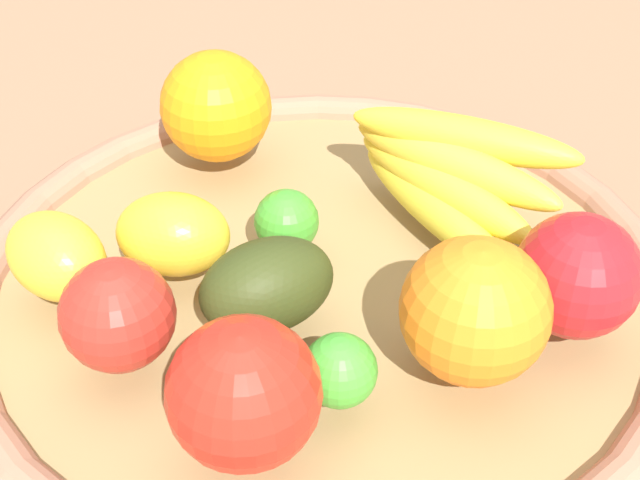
{
  "coord_description": "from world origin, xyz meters",
  "views": [
    {
      "loc": [
        0.41,
        -0.17,
        0.4
      ],
      "look_at": [
        0.0,
        0.0,
        0.06
      ],
      "focal_mm": 50.22,
      "sensor_mm": 36.0,
      "label": 1
    }
  ],
  "objects_px": {
    "apple_1": "(118,315)",
    "lime_1": "(287,221)",
    "lemon_0": "(56,256)",
    "apple_0": "(244,393)",
    "orange_0": "(475,311)",
    "lime_0": "(340,371)",
    "lemon_1": "(173,234)",
    "apple_2": "(577,275)",
    "banana_bunch": "(449,173)",
    "avocado": "(267,286)",
    "orange_1": "(216,106)"
  },
  "relations": [
    {
      "from": "lemon_1",
      "to": "apple_2",
      "type": "distance_m",
      "value": 0.24
    },
    {
      "from": "banana_bunch",
      "to": "lime_0",
      "type": "relative_size",
      "value": 3.96
    },
    {
      "from": "apple_1",
      "to": "lime_0",
      "type": "bearing_deg",
      "value": 52.83
    },
    {
      "from": "apple_1",
      "to": "banana_bunch",
      "type": "height_order",
      "value": "banana_bunch"
    },
    {
      "from": "orange_0",
      "to": "apple_2",
      "type": "height_order",
      "value": "orange_0"
    },
    {
      "from": "apple_0",
      "to": "apple_2",
      "type": "relative_size",
      "value": 1.06
    },
    {
      "from": "avocado",
      "to": "apple_2",
      "type": "xyz_separation_m",
      "value": [
        0.07,
        0.16,
        0.01
      ]
    },
    {
      "from": "apple_0",
      "to": "lemon_1",
      "type": "height_order",
      "value": "apple_0"
    },
    {
      "from": "lime_0",
      "to": "orange_1",
      "type": "xyz_separation_m",
      "value": [
        -0.26,
        0.02,
        0.02
      ]
    },
    {
      "from": "apple_0",
      "to": "lemon_0",
      "type": "relative_size",
      "value": 1.1
    },
    {
      "from": "apple_0",
      "to": "apple_1",
      "type": "xyz_separation_m",
      "value": [
        -0.09,
        -0.04,
        -0.01
      ]
    },
    {
      "from": "banana_bunch",
      "to": "apple_2",
      "type": "xyz_separation_m",
      "value": [
        0.12,
        0.01,
        0.0
      ]
    },
    {
      "from": "orange_1",
      "to": "banana_bunch",
      "type": "bearing_deg",
      "value": 41.65
    },
    {
      "from": "orange_1",
      "to": "lemon_0",
      "type": "distance_m",
      "value": 0.18
    },
    {
      "from": "orange_1",
      "to": "apple_2",
      "type": "bearing_deg",
      "value": 27.13
    },
    {
      "from": "apple_0",
      "to": "apple_1",
      "type": "height_order",
      "value": "apple_0"
    },
    {
      "from": "apple_1",
      "to": "lemon_0",
      "type": "bearing_deg",
      "value": -163.45
    },
    {
      "from": "apple_1",
      "to": "apple_2",
      "type": "height_order",
      "value": "apple_2"
    },
    {
      "from": "apple_1",
      "to": "lime_1",
      "type": "distance_m",
      "value": 0.13
    },
    {
      "from": "orange_0",
      "to": "orange_1",
      "type": "xyz_separation_m",
      "value": [
        -0.26,
        -0.06,
        -0.0
      ]
    },
    {
      "from": "lemon_1",
      "to": "orange_0",
      "type": "bearing_deg",
      "value": 40.7
    },
    {
      "from": "orange_0",
      "to": "avocado",
      "type": "relative_size",
      "value": 1.01
    },
    {
      "from": "apple_1",
      "to": "lime_1",
      "type": "height_order",
      "value": "apple_1"
    },
    {
      "from": "apple_0",
      "to": "orange_0",
      "type": "height_order",
      "value": "orange_0"
    },
    {
      "from": "banana_bunch",
      "to": "apple_1",
      "type": "bearing_deg",
      "value": -78.22
    },
    {
      "from": "lime_1",
      "to": "lemon_0",
      "type": "relative_size",
      "value": 0.6
    },
    {
      "from": "avocado",
      "to": "lemon_0",
      "type": "distance_m",
      "value": 0.13
    },
    {
      "from": "lemon_1",
      "to": "apple_2",
      "type": "relative_size",
      "value": 0.98
    },
    {
      "from": "orange_0",
      "to": "apple_0",
      "type": "bearing_deg",
      "value": -87.79
    },
    {
      "from": "avocado",
      "to": "apple_0",
      "type": "bearing_deg",
      "value": -27.12
    },
    {
      "from": "apple_0",
      "to": "lime_0",
      "type": "relative_size",
      "value": 1.9
    },
    {
      "from": "orange_0",
      "to": "apple_2",
      "type": "bearing_deg",
      "value": 95.46
    },
    {
      "from": "orange_0",
      "to": "lime_1",
      "type": "height_order",
      "value": "orange_0"
    },
    {
      "from": "apple_1",
      "to": "lime_1",
      "type": "xyz_separation_m",
      "value": [
        -0.06,
        0.12,
        -0.01
      ]
    },
    {
      "from": "banana_bunch",
      "to": "lemon_0",
      "type": "xyz_separation_m",
      "value": [
        -0.02,
        -0.26,
        -0.01
      ]
    },
    {
      "from": "banana_bunch",
      "to": "avocado",
      "type": "relative_size",
      "value": 1.98
    },
    {
      "from": "lime_1",
      "to": "avocado",
      "type": "height_order",
      "value": "avocado"
    },
    {
      "from": "banana_bunch",
      "to": "avocado",
      "type": "height_order",
      "value": "banana_bunch"
    },
    {
      "from": "orange_0",
      "to": "lime_0",
      "type": "distance_m",
      "value": 0.08
    },
    {
      "from": "lime_1",
      "to": "lemon_0",
      "type": "height_order",
      "value": "lemon_0"
    },
    {
      "from": "lemon_1",
      "to": "apple_0",
      "type": "bearing_deg",
      "value": -2.24
    },
    {
      "from": "lemon_1",
      "to": "lime_0",
      "type": "height_order",
      "value": "lemon_1"
    },
    {
      "from": "orange_0",
      "to": "lime_0",
      "type": "height_order",
      "value": "orange_0"
    },
    {
      "from": "apple_0",
      "to": "orange_0",
      "type": "relative_size",
      "value": 0.95
    },
    {
      "from": "apple_1",
      "to": "avocado",
      "type": "bearing_deg",
      "value": 87.05
    },
    {
      "from": "apple_2",
      "to": "banana_bunch",
      "type": "bearing_deg",
      "value": -173.97
    },
    {
      "from": "lime_1",
      "to": "orange_1",
      "type": "xyz_separation_m",
      "value": [
        -0.13,
        -0.01,
        0.02
      ]
    },
    {
      "from": "lime_0",
      "to": "orange_1",
      "type": "bearing_deg",
      "value": 176.43
    },
    {
      "from": "apple_0",
      "to": "banana_bunch",
      "type": "xyz_separation_m",
      "value": [
        -0.14,
        0.19,
        -0.01
      ]
    },
    {
      "from": "banana_bunch",
      "to": "orange_1",
      "type": "distance_m",
      "value": 0.18
    }
  ]
}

